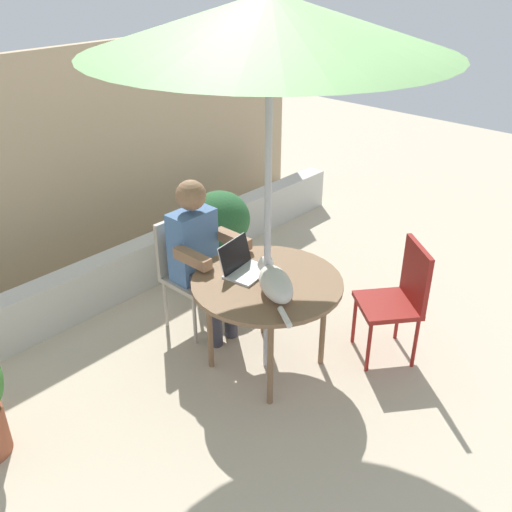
{
  "coord_description": "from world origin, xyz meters",
  "views": [
    {
      "loc": [
        -2.46,
        -2.15,
        2.66
      ],
      "look_at": [
        0.0,
        0.1,
        0.85
      ],
      "focal_mm": 40.12,
      "sensor_mm": 36.0,
      "label": 1
    }
  ],
  "objects": [
    {
      "name": "cat",
      "position": [
        -0.09,
        -0.14,
        0.79
      ],
      "size": [
        0.42,
        0.56,
        0.17
      ],
      "color": "silver",
      "rests_on": "patio_table"
    },
    {
      "name": "chair_empty",
      "position": [
        0.74,
        -0.6,
        0.52
      ],
      "size": [
        0.56,
        0.56,
        0.88
      ],
      "color": "maroon",
      "rests_on": "ground"
    },
    {
      "name": "fence_back",
      "position": [
        0.0,
        2.36,
        0.97
      ],
      "size": [
        5.78,
        0.08,
        1.95
      ],
      "primitive_type": "cube",
      "color": "tan",
      "rests_on": "ground"
    },
    {
      "name": "chair_occupied",
      "position": [
        0.0,
        0.82,
        0.52
      ],
      "size": [
        0.4,
        0.4,
        0.88
      ],
      "color": "#B2A899",
      "rests_on": "ground"
    },
    {
      "name": "planter_wall_low",
      "position": [
        0.0,
        1.54,
        0.21
      ],
      "size": [
        5.2,
        0.2,
        0.42
      ],
      "primitive_type": "cube",
      "color": "beige",
      "rests_on": "ground"
    },
    {
      "name": "patio_umbrella",
      "position": [
        0.0,
        0.0,
        2.3
      ],
      "size": [
        2.08,
        2.08,
        2.46
      ],
      "color": "#B7B7BC",
      "rests_on": "ground"
    },
    {
      "name": "patio_table",
      "position": [
        0.0,
        0.0,
        0.65
      ],
      "size": [
        1.02,
        1.02,
        0.7
      ],
      "color": "brown",
      "rests_on": "ground"
    },
    {
      "name": "person_seated",
      "position": [
        0.0,
        0.66,
        0.69
      ],
      "size": [
        0.48,
        0.48,
        1.22
      ],
      "color": "#4C72A5",
      "rests_on": "ground"
    },
    {
      "name": "ground_plane",
      "position": [
        0.0,
        0.0,
        0.0
      ],
      "size": [
        14.0,
        14.0,
        0.0
      ],
      "primitive_type": "plane",
      "color": "#BCAD93"
    },
    {
      "name": "laptop",
      "position": [
        -0.03,
        0.21,
        0.77
      ],
      "size": [
        0.33,
        0.29,
        0.21
      ],
      "color": "silver",
      "rests_on": "patio_table"
    },
    {
      "name": "potted_plant_near_fence",
      "position": [
        0.62,
        1.09,
        0.47
      ],
      "size": [
        0.52,
        0.52,
        0.84
      ],
      "color": "#33383D",
      "rests_on": "ground"
    }
  ]
}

